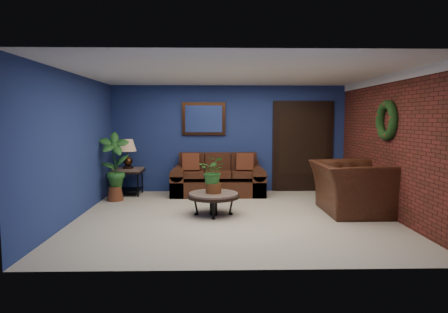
{
  "coord_description": "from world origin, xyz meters",
  "views": [
    {
      "loc": [
        -0.34,
        -6.93,
        1.74
      ],
      "look_at": [
        -0.17,
        0.55,
        1.02
      ],
      "focal_mm": 32.0,
      "sensor_mm": 36.0,
      "label": 1
    }
  ],
  "objects_px": {
    "coffee_table": "(214,196)",
    "armchair": "(351,188)",
    "table_lamp": "(128,150)",
    "sofa": "(218,181)",
    "side_chair": "(252,173)",
    "end_table": "(128,175)"
  },
  "relations": [
    {
      "from": "coffee_table",
      "to": "armchair",
      "type": "relative_size",
      "value": 0.65
    },
    {
      "from": "sofa",
      "to": "table_lamp",
      "type": "bearing_deg",
      "value": -179.18
    },
    {
      "from": "side_chair",
      "to": "armchair",
      "type": "distance_m",
      "value": 2.49
    },
    {
      "from": "side_chair",
      "to": "sofa",
      "type": "bearing_deg",
      "value": 172.04
    },
    {
      "from": "coffee_table",
      "to": "armchair",
      "type": "bearing_deg",
      "value": 2.57
    },
    {
      "from": "sofa",
      "to": "side_chair",
      "type": "distance_m",
      "value": 0.81
    },
    {
      "from": "end_table",
      "to": "sofa",
      "type": "bearing_deg",
      "value": 0.82
    },
    {
      "from": "coffee_table",
      "to": "end_table",
      "type": "relative_size",
      "value": 1.41
    },
    {
      "from": "coffee_table",
      "to": "side_chair",
      "type": "bearing_deg",
      "value": 66.02
    },
    {
      "from": "side_chair",
      "to": "armchair",
      "type": "relative_size",
      "value": 0.61
    },
    {
      "from": "end_table",
      "to": "table_lamp",
      "type": "xyz_separation_m",
      "value": [
        0.0,
        0.0,
        0.55
      ]
    },
    {
      "from": "table_lamp",
      "to": "armchair",
      "type": "relative_size",
      "value": 0.44
    },
    {
      "from": "sofa",
      "to": "coffee_table",
      "type": "bearing_deg",
      "value": -92.78
    },
    {
      "from": "coffee_table",
      "to": "armchair",
      "type": "height_order",
      "value": "armchair"
    },
    {
      "from": "table_lamp",
      "to": "armchair",
      "type": "xyz_separation_m",
      "value": [
        4.45,
        -1.81,
        -0.55
      ]
    },
    {
      "from": "armchair",
      "to": "end_table",
      "type": "bearing_deg",
      "value": 67.32
    },
    {
      "from": "table_lamp",
      "to": "armchair",
      "type": "distance_m",
      "value": 4.84
    },
    {
      "from": "armchair",
      "to": "table_lamp",
      "type": "bearing_deg",
      "value": 67.32
    },
    {
      "from": "coffee_table",
      "to": "end_table",
      "type": "xyz_separation_m",
      "value": [
        -1.93,
        1.92,
        0.12
      ]
    },
    {
      "from": "table_lamp",
      "to": "coffee_table",
      "type": "bearing_deg",
      "value": -44.85
    },
    {
      "from": "table_lamp",
      "to": "side_chair",
      "type": "bearing_deg",
      "value": 1.29
    },
    {
      "from": "sofa",
      "to": "armchair",
      "type": "distance_m",
      "value": 3.04
    }
  ]
}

